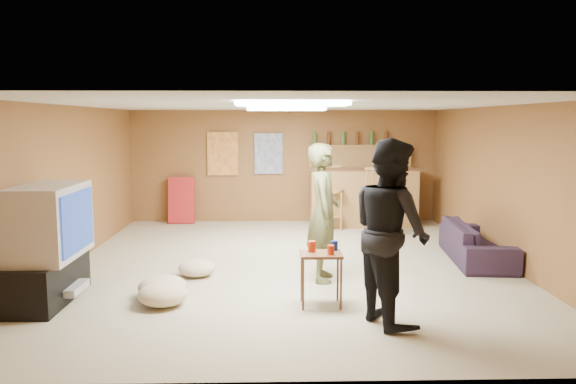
{
  "coord_description": "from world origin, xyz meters",
  "views": [
    {
      "loc": [
        -0.2,
        -7.58,
        1.98
      ],
      "look_at": [
        0.0,
        0.2,
        1.0
      ],
      "focal_mm": 35.0,
      "sensor_mm": 36.0,
      "label": 1
    }
  ],
  "objects_px": {
    "tv_body": "(49,221)",
    "bar_counter": "(363,197)",
    "person_olive": "(323,213)",
    "sofa": "(477,242)",
    "tray_table": "(321,279)",
    "person_black": "(391,231)"
  },
  "relations": [
    {
      "from": "person_olive",
      "to": "tray_table",
      "type": "height_order",
      "value": "person_olive"
    },
    {
      "from": "person_black",
      "to": "person_olive",
      "type": "bearing_deg",
      "value": 1.54
    },
    {
      "from": "tv_body",
      "to": "tray_table",
      "type": "relative_size",
      "value": 1.9
    },
    {
      "from": "bar_counter",
      "to": "sofa",
      "type": "xyz_separation_m",
      "value": [
        1.2,
        -2.74,
        -0.28
      ]
    },
    {
      "from": "tv_body",
      "to": "person_olive",
      "type": "xyz_separation_m",
      "value": [
        3.07,
        0.77,
        -0.04
      ]
    },
    {
      "from": "tv_body",
      "to": "person_olive",
      "type": "bearing_deg",
      "value": 14.09
    },
    {
      "from": "sofa",
      "to": "tray_table",
      "type": "distance_m",
      "value": 3.07
    },
    {
      "from": "person_black",
      "to": "tray_table",
      "type": "distance_m",
      "value": 1.02
    },
    {
      "from": "tv_body",
      "to": "person_black",
      "type": "height_order",
      "value": "person_black"
    },
    {
      "from": "tv_body",
      "to": "sofa",
      "type": "bearing_deg",
      "value": 17.72
    },
    {
      "from": "sofa",
      "to": "tray_table",
      "type": "xyz_separation_m",
      "value": [
        -2.39,
        -1.92,
        0.02
      ]
    },
    {
      "from": "person_olive",
      "to": "person_black",
      "type": "relative_size",
      "value": 0.94
    },
    {
      "from": "bar_counter",
      "to": "person_olive",
      "type": "bearing_deg",
      "value": -106.4
    },
    {
      "from": "person_olive",
      "to": "sofa",
      "type": "relative_size",
      "value": 0.93
    },
    {
      "from": "person_olive",
      "to": "person_black",
      "type": "distance_m",
      "value": 1.57
    },
    {
      "from": "tray_table",
      "to": "sofa",
      "type": "bearing_deg",
      "value": 38.69
    },
    {
      "from": "person_olive",
      "to": "sofa",
      "type": "height_order",
      "value": "person_olive"
    },
    {
      "from": "tv_body",
      "to": "bar_counter",
      "type": "bearing_deg",
      "value": 47.0
    },
    {
      "from": "tray_table",
      "to": "person_black",
      "type": "bearing_deg",
      "value": -37.62
    },
    {
      "from": "tv_body",
      "to": "sofa",
      "type": "xyz_separation_m",
      "value": [
        5.35,
        1.71,
        -0.63
      ]
    },
    {
      "from": "tv_body",
      "to": "bar_counter",
      "type": "distance_m",
      "value": 6.09
    },
    {
      "from": "person_olive",
      "to": "sofa",
      "type": "distance_m",
      "value": 2.54
    }
  ]
}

